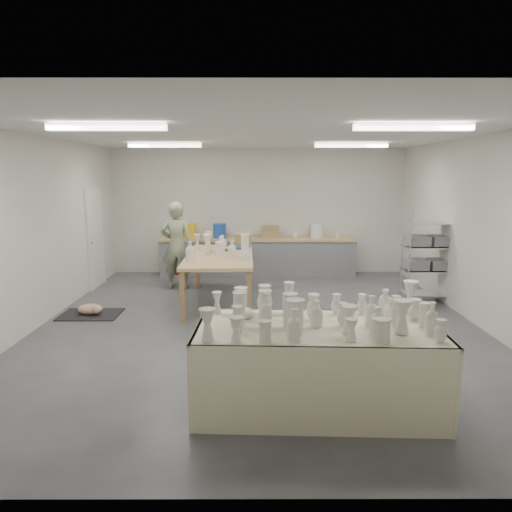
{
  "coord_description": "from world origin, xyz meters",
  "views": [
    {
      "loc": [
        -0.06,
        -7.03,
        2.4
      ],
      "look_at": [
        -0.04,
        0.43,
        1.05
      ],
      "focal_mm": 32.0,
      "sensor_mm": 36.0,
      "label": 1
    }
  ],
  "objects_px": {
    "work_table": "(221,254)",
    "red_stool": "(180,273)",
    "drying_table": "(317,363)",
    "potter": "(177,245)"
  },
  "relations": [
    {
      "from": "work_table",
      "to": "red_stool",
      "type": "height_order",
      "value": "work_table"
    },
    {
      "from": "red_stool",
      "to": "drying_table",
      "type": "bearing_deg",
      "value": -66.56
    },
    {
      "from": "drying_table",
      "to": "potter",
      "type": "relative_size",
      "value": 1.37
    },
    {
      "from": "work_table",
      "to": "red_stool",
      "type": "xyz_separation_m",
      "value": [
        -1.0,
        1.24,
        -0.66
      ]
    },
    {
      "from": "work_table",
      "to": "potter",
      "type": "height_order",
      "value": "potter"
    },
    {
      "from": "potter",
      "to": "red_stool",
      "type": "relative_size",
      "value": 4.6
    },
    {
      "from": "drying_table",
      "to": "potter",
      "type": "distance_m",
      "value": 5.5
    },
    {
      "from": "drying_table",
      "to": "work_table",
      "type": "xyz_separation_m",
      "value": [
        -1.27,
        4.01,
        0.44
      ]
    },
    {
      "from": "drying_table",
      "to": "potter",
      "type": "xyz_separation_m",
      "value": [
        -2.28,
        4.98,
        0.45
      ]
    },
    {
      "from": "drying_table",
      "to": "red_stool",
      "type": "bearing_deg",
      "value": 115.68
    }
  ]
}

